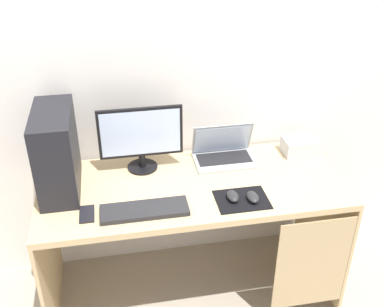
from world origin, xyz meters
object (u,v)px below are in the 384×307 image
(monitor, at_px, (141,137))
(laptop, at_px, (224,153))
(pc_tower, at_px, (57,152))
(cell_phone, at_px, (87,214))
(mouse_left, at_px, (233,196))
(mouse_right, at_px, (253,197))
(keyboard, at_px, (144,210))
(projector, at_px, (300,146))

(monitor, xyz_separation_m, laptop, (0.46, 0.02, -0.15))
(pc_tower, bearing_deg, cell_phone, -63.73)
(monitor, distance_m, cell_phone, 0.51)
(pc_tower, xyz_separation_m, mouse_left, (0.83, -0.26, -0.19))
(mouse_right, xyz_separation_m, cell_phone, (-0.80, 0.03, -0.02))
(monitor, height_order, cell_phone, monitor)
(keyboard, relative_size, cell_phone, 3.23)
(pc_tower, bearing_deg, mouse_left, -17.54)
(keyboard, relative_size, mouse_right, 4.38)
(pc_tower, xyz_separation_m, monitor, (0.42, 0.11, -0.02))
(projector, distance_m, cell_phone, 1.27)
(projector, bearing_deg, laptop, 179.14)
(cell_phone, bearing_deg, laptop, 26.60)
(keyboard, xyz_separation_m, cell_phone, (-0.27, 0.03, -0.01))
(keyboard, bearing_deg, laptop, 39.90)
(laptop, distance_m, keyboard, 0.64)
(monitor, relative_size, mouse_right, 4.65)
(projector, relative_size, cell_phone, 1.54)
(projector, height_order, keyboard, projector)
(keyboard, xyz_separation_m, mouse_right, (0.53, -0.00, 0.01))
(keyboard, height_order, cell_phone, keyboard)
(projector, bearing_deg, pc_tower, -174.97)
(pc_tower, distance_m, monitor, 0.44)
(laptop, bearing_deg, keyboard, -140.10)
(pc_tower, height_order, keyboard, pc_tower)
(projector, height_order, cell_phone, projector)
(monitor, distance_m, mouse_left, 0.58)
(keyboard, bearing_deg, mouse_right, -0.54)
(keyboard, bearing_deg, projector, 23.09)
(mouse_right, height_order, cell_phone, mouse_right)
(pc_tower, relative_size, projector, 2.14)
(monitor, relative_size, projector, 2.23)
(keyboard, distance_m, mouse_left, 0.44)
(pc_tower, xyz_separation_m, keyboard, (0.40, -0.28, -0.20))
(laptop, bearing_deg, monitor, -178.11)
(pc_tower, relative_size, laptop, 1.26)
(mouse_left, bearing_deg, keyboard, -177.39)
(monitor, height_order, keyboard, monitor)
(pc_tower, height_order, monitor, pc_tower)
(pc_tower, relative_size, keyboard, 1.02)
(projector, height_order, mouse_left, projector)
(mouse_right, bearing_deg, keyboard, 179.46)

